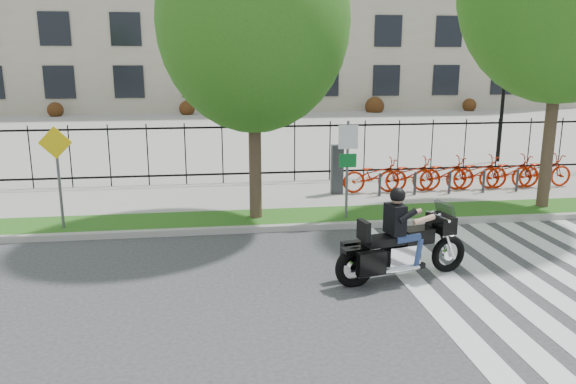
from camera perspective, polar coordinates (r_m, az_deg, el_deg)
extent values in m
plane|color=#313133|center=(10.16, 1.75, -10.82)|extent=(120.00, 120.00, 0.00)
cube|color=#9A9991|center=(13.94, -1.08, -3.69)|extent=(60.00, 0.20, 0.15)
cube|color=#255114|center=(14.75, -1.48, -2.73)|extent=(60.00, 1.50, 0.15)
cube|color=#99958F|center=(17.15, -2.42, -0.44)|extent=(60.00, 3.50, 0.15)
cube|color=#99958F|center=(34.42, -5.28, 6.44)|extent=(80.00, 34.00, 0.10)
cylinder|color=black|center=(24.20, 20.88, 7.37)|extent=(0.14, 0.14, 4.00)
cylinder|color=black|center=(24.10, 21.26, 11.85)|extent=(0.06, 0.70, 0.70)
sphere|color=white|center=(23.93, 20.53, 12.15)|extent=(0.36, 0.36, 0.36)
sphere|color=white|center=(24.27, 22.01, 12.03)|extent=(0.36, 0.36, 0.36)
cylinder|color=#3C2921|center=(14.31, -3.37, 4.24)|extent=(0.32, 0.32, 3.50)
ellipsoid|color=#1D5C15|center=(14.16, -3.55, 16.96)|extent=(4.69, 4.69, 5.40)
cylinder|color=#3C2921|center=(16.90, 25.07, 5.84)|extent=(0.32, 0.32, 4.33)
cube|color=#2D2D33|center=(17.08, 5.01, 2.30)|extent=(0.35, 0.25, 1.50)
imported|color=#B11D03|center=(17.43, 8.85, 1.68)|extent=(2.02, 0.70, 1.06)
cylinder|color=#2D2D33|center=(17.00, 9.30, 0.74)|extent=(0.08, 0.08, 0.70)
imported|color=#B11D03|center=(17.77, 12.25, 1.76)|extent=(2.02, 0.70, 1.06)
cylinder|color=#2D2D33|center=(17.35, 12.78, 0.84)|extent=(0.08, 0.08, 0.70)
imported|color=#B11D03|center=(18.18, 15.51, 1.83)|extent=(2.02, 0.70, 1.06)
cylinder|color=#2D2D33|center=(17.77, 16.10, 0.94)|extent=(0.08, 0.08, 0.70)
imported|color=#B11D03|center=(18.64, 18.62, 1.89)|extent=(2.02, 0.70, 1.06)
cylinder|color=#2D2D33|center=(18.24, 19.26, 1.02)|extent=(0.08, 0.08, 0.70)
imported|color=#B11D03|center=(19.16, 21.57, 1.95)|extent=(2.02, 0.70, 1.06)
cylinder|color=#2D2D33|center=(18.77, 22.26, 1.10)|extent=(0.08, 0.08, 0.70)
imported|color=#B11D03|center=(19.72, 24.35, 1.99)|extent=(2.02, 0.70, 1.06)
cylinder|color=#2D2D33|center=(19.34, 25.08, 1.17)|extent=(0.08, 0.08, 0.70)
cylinder|color=#59595B|center=(14.43, 6.02, 2.25)|extent=(0.07, 0.07, 2.50)
cube|color=white|center=(14.25, 6.15, 5.57)|extent=(0.50, 0.03, 0.60)
cube|color=#0C6626|center=(14.34, 6.09, 3.20)|extent=(0.45, 0.03, 0.35)
cylinder|color=#59595B|center=(14.48, -22.23, 1.16)|extent=(0.07, 0.07, 2.40)
cube|color=yellow|center=(14.29, -22.58, 4.65)|extent=(0.78, 0.03, 0.78)
torus|color=black|center=(11.69, 15.96, -6.09)|extent=(0.77, 0.30, 0.75)
torus|color=black|center=(10.64, 6.79, -7.60)|extent=(0.82, 0.33, 0.80)
cube|color=black|center=(11.37, 15.28, -3.07)|extent=(0.45, 0.66, 0.33)
cube|color=#26262B|center=(11.34, 15.67, -1.81)|extent=(0.28, 0.57, 0.33)
cube|color=silver|center=(11.06, 11.39, -6.29)|extent=(0.72, 0.50, 0.44)
cube|color=black|center=(11.12, 12.92, -4.30)|extent=(0.67, 0.49, 0.28)
cube|color=black|center=(10.76, 9.72, -4.86)|extent=(0.83, 0.55, 0.15)
cube|color=black|center=(10.48, 7.70, -3.90)|extent=(0.19, 0.39, 0.37)
cube|color=black|center=(10.38, 8.46, -7.17)|extent=(0.57, 0.29, 0.44)
cube|color=black|center=(10.92, 6.80, -6.06)|extent=(0.57, 0.29, 0.44)
cube|color=black|center=(10.76, 10.82, -2.72)|extent=(0.35, 0.48, 0.57)
sphere|color=tan|center=(10.67, 11.07, -0.56)|extent=(0.25, 0.25, 0.25)
sphere|color=black|center=(10.66, 11.08, -0.33)|extent=(0.30, 0.30, 0.30)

